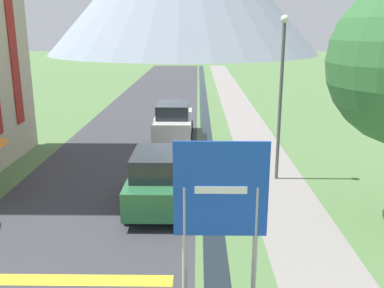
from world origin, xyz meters
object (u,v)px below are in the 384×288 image
object	(u,v)px
parked_car_near	(160,179)
road_sign	(221,204)
streetlamp	(281,87)
parked_car_far	(173,120)

from	to	relation	value
parked_car_near	road_sign	bearing A→B (deg)	-72.08
parked_car_near	streetlamp	world-z (taller)	streetlamp
parked_car_near	streetlamp	distance (m)	5.47
parked_car_near	parked_car_far	bearing A→B (deg)	90.50
parked_car_near	parked_car_far	distance (m)	8.65
road_sign	parked_car_far	size ratio (longest dim) A/B	0.78
road_sign	streetlamp	distance (m)	8.05
parked_car_far	streetlamp	xyz separation A→B (m)	(4.16, -6.00, 2.50)
parked_car_far	streetlamp	bearing A→B (deg)	-55.29
road_sign	streetlamp	world-z (taller)	streetlamp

